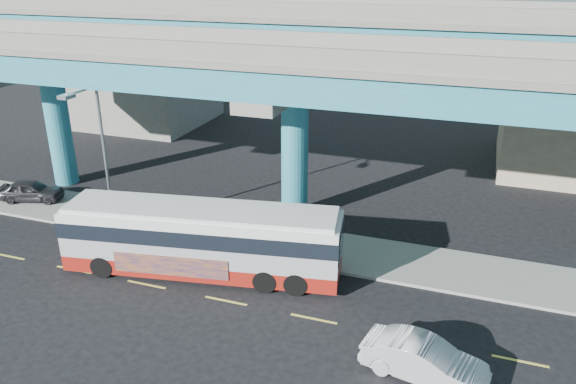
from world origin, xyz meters
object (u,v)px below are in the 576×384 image
(transit_bus, at_px, (202,237))
(sedan, at_px, (424,360))
(parked_car, at_px, (31,191))
(street_lamp, at_px, (95,140))
(stop_sign, at_px, (316,228))

(transit_bus, bearing_deg, sedan, -29.97)
(parked_car, height_order, street_lamp, street_lamp)
(transit_bus, bearing_deg, street_lamp, 155.28)
(transit_bus, distance_m, parked_car, 14.27)
(parked_car, xyz_separation_m, stop_sign, (18.45, -1.34, 1.10))
(transit_bus, xyz_separation_m, stop_sign, (4.77, 2.55, 0.06))
(parked_car, relative_size, street_lamp, 0.50)
(sedan, height_order, street_lamp, street_lamp)
(sedan, bearing_deg, parked_car, 82.45)
(transit_bus, height_order, street_lamp, street_lamp)
(sedan, distance_m, parked_car, 25.63)
(parked_car, relative_size, stop_sign, 1.66)
(transit_bus, height_order, parked_car, transit_bus)
(parked_car, bearing_deg, sedan, -125.29)
(sedan, distance_m, stop_sign, 8.89)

